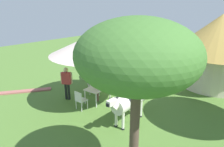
{
  "coord_description": "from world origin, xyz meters",
  "views": [
    {
      "loc": [
        9.01,
        7.16,
        4.57
      ],
      "look_at": [
        0.82,
        0.19,
        1.0
      ],
      "focal_mm": 32.99,
      "sensor_mm": 36.0,
      "label": 1
    }
  ],
  "objects_px": {
    "patio_dining_table": "(98,89)",
    "patio_chair_near_lawn": "(80,99)",
    "guest_beside_umbrella": "(67,80)",
    "standing_watcher": "(122,55)",
    "acacia_tree_behind_hut": "(137,56)",
    "zebra_by_umbrella": "(96,67)",
    "striped_lounge_chair": "(146,86)",
    "patio_chair_east_end": "(121,93)",
    "thatched_hut": "(218,46)",
    "shade_umbrella": "(97,44)",
    "patio_chair_west_end": "(92,84)",
    "zebra_nearest_camera": "(129,101)",
    "zebra_toward_hut": "(147,60)"
  },
  "relations": [
    {
      "from": "guest_beside_umbrella",
      "to": "standing_watcher",
      "type": "bearing_deg",
      "value": -111.64
    },
    {
      "from": "standing_watcher",
      "to": "acacia_tree_behind_hut",
      "type": "relative_size",
      "value": 0.38
    },
    {
      "from": "shade_umbrella",
      "to": "striped_lounge_chair",
      "type": "height_order",
      "value": "shade_umbrella"
    },
    {
      "from": "zebra_nearest_camera",
      "to": "zebra_by_umbrella",
      "type": "height_order",
      "value": "zebra_by_umbrella"
    },
    {
      "from": "striped_lounge_chair",
      "to": "acacia_tree_behind_hut",
      "type": "height_order",
      "value": "acacia_tree_behind_hut"
    },
    {
      "from": "patio_dining_table",
      "to": "zebra_toward_hut",
      "type": "height_order",
      "value": "zebra_toward_hut"
    },
    {
      "from": "acacia_tree_behind_hut",
      "to": "patio_dining_table",
      "type": "bearing_deg",
      "value": -125.58
    },
    {
      "from": "striped_lounge_chair",
      "to": "standing_watcher",
      "type": "bearing_deg",
      "value": -108.48
    },
    {
      "from": "thatched_hut",
      "to": "shade_umbrella",
      "type": "bearing_deg",
      "value": -31.36
    },
    {
      "from": "thatched_hut",
      "to": "shade_umbrella",
      "type": "height_order",
      "value": "thatched_hut"
    },
    {
      "from": "patio_chair_east_end",
      "to": "striped_lounge_chair",
      "type": "xyz_separation_m",
      "value": [
        -2.16,
        0.14,
        -0.26
      ]
    },
    {
      "from": "patio_chair_near_lawn",
      "to": "acacia_tree_behind_hut",
      "type": "bearing_deg",
      "value": -24.14
    },
    {
      "from": "patio_chair_near_lawn",
      "to": "striped_lounge_chair",
      "type": "bearing_deg",
      "value": 74.31
    },
    {
      "from": "patio_dining_table",
      "to": "zebra_nearest_camera",
      "type": "bearing_deg",
      "value": 75.56
    },
    {
      "from": "acacia_tree_behind_hut",
      "to": "shade_umbrella",
      "type": "bearing_deg",
      "value": -125.58
    },
    {
      "from": "shade_umbrella",
      "to": "patio_chair_east_end",
      "type": "xyz_separation_m",
      "value": [
        -0.63,
        0.96,
        -2.38
      ]
    },
    {
      "from": "patio_chair_west_end",
      "to": "zebra_nearest_camera",
      "type": "relative_size",
      "value": 0.38
    },
    {
      "from": "thatched_hut",
      "to": "patio_dining_table",
      "type": "xyz_separation_m",
      "value": [
        6.1,
        -3.72,
        -1.72
      ]
    },
    {
      "from": "striped_lounge_chair",
      "to": "zebra_by_umbrella",
      "type": "relative_size",
      "value": 0.51
    },
    {
      "from": "patio_chair_west_end",
      "to": "zebra_toward_hut",
      "type": "xyz_separation_m",
      "value": [
        -4.91,
        0.44,
        0.45
      ]
    },
    {
      "from": "patio_chair_west_end",
      "to": "acacia_tree_behind_hut",
      "type": "relative_size",
      "value": 0.21
    },
    {
      "from": "patio_chair_west_end",
      "to": "zebra_toward_hut",
      "type": "distance_m",
      "value": 4.95
    },
    {
      "from": "thatched_hut",
      "to": "patio_chair_near_lawn",
      "type": "bearing_deg",
      "value": -27.12
    },
    {
      "from": "thatched_hut",
      "to": "zebra_by_umbrella",
      "type": "distance_m",
      "value": 7.23
    },
    {
      "from": "zebra_nearest_camera",
      "to": "acacia_tree_behind_hut",
      "type": "bearing_deg",
      "value": 127.96
    },
    {
      "from": "patio_dining_table",
      "to": "thatched_hut",
      "type": "bearing_deg",
      "value": 148.64
    },
    {
      "from": "guest_beside_umbrella",
      "to": "standing_watcher",
      "type": "relative_size",
      "value": 1.01
    },
    {
      "from": "striped_lounge_chair",
      "to": "zebra_nearest_camera",
      "type": "height_order",
      "value": "zebra_nearest_camera"
    },
    {
      "from": "patio_chair_near_lawn",
      "to": "zebra_by_umbrella",
      "type": "bearing_deg",
      "value": 123.06
    },
    {
      "from": "shade_umbrella",
      "to": "zebra_nearest_camera",
      "type": "relative_size",
      "value": 1.86
    },
    {
      "from": "patio_dining_table",
      "to": "patio_chair_west_end",
      "type": "distance_m",
      "value": 1.16
    },
    {
      "from": "acacia_tree_behind_hut",
      "to": "zebra_by_umbrella",
      "type": "bearing_deg",
      "value": -128.26
    },
    {
      "from": "patio_chair_west_end",
      "to": "striped_lounge_chair",
      "type": "bearing_deg",
      "value": 166.93
    },
    {
      "from": "zebra_by_umbrella",
      "to": "standing_watcher",
      "type": "bearing_deg",
      "value": -131.93
    },
    {
      "from": "patio_chair_near_lawn",
      "to": "striped_lounge_chair",
      "type": "xyz_separation_m",
      "value": [
        -3.94,
        1.09,
        -0.26
      ]
    },
    {
      "from": "zebra_nearest_camera",
      "to": "acacia_tree_behind_hut",
      "type": "relative_size",
      "value": 0.54
    },
    {
      "from": "patio_chair_west_end",
      "to": "shade_umbrella",
      "type": "bearing_deg",
      "value": 90.0
    },
    {
      "from": "patio_chair_west_end",
      "to": "patio_chair_near_lawn",
      "type": "xyz_separation_m",
      "value": [
        1.73,
        1.0,
        0.0
      ]
    },
    {
      "from": "patio_dining_table",
      "to": "patio_chair_near_lawn",
      "type": "relative_size",
      "value": 1.45
    },
    {
      "from": "patio_chair_west_end",
      "to": "zebra_toward_hut",
      "type": "height_order",
      "value": "zebra_toward_hut"
    },
    {
      "from": "shade_umbrella",
      "to": "patio_chair_west_end",
      "type": "height_order",
      "value": "shade_umbrella"
    },
    {
      "from": "patio_chair_east_end",
      "to": "acacia_tree_behind_hut",
      "type": "distance_m",
      "value": 5.74
    },
    {
      "from": "patio_dining_table",
      "to": "patio_chair_east_end",
      "type": "xyz_separation_m",
      "value": [
        -0.63,
        0.96,
        -0.12
      ]
    },
    {
      "from": "thatched_hut",
      "to": "patio_chair_east_end",
      "type": "relative_size",
      "value": 5.87
    },
    {
      "from": "patio_chair_west_end",
      "to": "guest_beside_umbrella",
      "type": "relative_size",
      "value": 0.53
    },
    {
      "from": "patio_dining_table",
      "to": "guest_beside_umbrella",
      "type": "bearing_deg",
      "value": -58.11
    },
    {
      "from": "zebra_by_umbrella",
      "to": "thatched_hut",
      "type": "bearing_deg",
      "value": 164.38
    },
    {
      "from": "guest_beside_umbrella",
      "to": "patio_chair_west_end",
      "type": "bearing_deg",
      "value": -136.85
    },
    {
      "from": "standing_watcher",
      "to": "patio_chair_east_end",
      "type": "bearing_deg",
      "value": 108.23
    },
    {
      "from": "patio_dining_table",
      "to": "patio_chair_east_end",
      "type": "height_order",
      "value": "patio_chair_east_end"
    }
  ]
}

